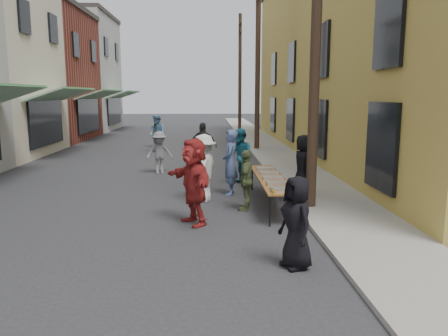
{
  "coord_description": "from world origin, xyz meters",
  "views": [
    {
      "loc": [
        1.68,
        -7.65,
        2.87
      ],
      "look_at": [
        2.06,
        1.7,
        1.3
      ],
      "focal_mm": 35.0,
      "sensor_mm": 36.0,
      "label": 1
    }
  ],
  "objects": [
    {
      "name": "ground",
      "position": [
        0.0,
        0.0,
        0.0
      ],
      "size": [
        120.0,
        120.0,
        0.0
      ],
      "primitive_type": "plane",
      "color": "#28282B",
      "rests_on": "ground"
    },
    {
      "name": "sidewalk",
      "position": [
        5.0,
        15.0,
        0.05
      ],
      "size": [
        2.2,
        60.0,
        0.1
      ],
      "primitive_type": "cube",
      "color": "gray",
      "rests_on": "ground"
    },
    {
      "name": "building_ochre",
      "position": [
        11.1,
        14.0,
        5.0
      ],
      "size": [
        10.0,
        28.0,
        10.0
      ],
      "primitive_type": "cube",
      "color": "gold",
      "rests_on": "ground"
    },
    {
      "name": "utility_pole_near",
      "position": [
        4.3,
        3.0,
        4.5
      ],
      "size": [
        0.26,
        0.26,
        9.0
      ],
      "primitive_type": "cylinder",
      "color": "#2D2116",
      "rests_on": "ground"
    },
    {
      "name": "utility_pole_mid",
      "position": [
        4.3,
        15.0,
        4.5
      ],
      "size": [
        0.26,
        0.26,
        9.0
      ],
      "primitive_type": "cylinder",
      "color": "#2D2116",
      "rests_on": "ground"
    },
    {
      "name": "utility_pole_far",
      "position": [
        4.3,
        27.0,
        4.5
      ],
      "size": [
        0.26,
        0.26,
        9.0
      ],
      "primitive_type": "cylinder",
      "color": "#2D2116",
      "rests_on": "ground"
    },
    {
      "name": "serving_table",
      "position": [
        3.35,
        3.46,
        0.71
      ],
      "size": [
        0.7,
        4.0,
        0.75
      ],
      "color": "brown",
      "rests_on": "ground"
    },
    {
      "name": "catering_tray_sausage",
      "position": [
        3.35,
        1.81,
        0.79
      ],
      "size": [
        0.5,
        0.33,
        0.08
      ],
      "primitive_type": "cube",
      "color": "maroon",
      "rests_on": "serving_table"
    },
    {
      "name": "catering_tray_foil_b",
      "position": [
        3.35,
        2.46,
        0.79
      ],
      "size": [
        0.5,
        0.33,
        0.08
      ],
      "primitive_type": "cube",
      "color": "#B2B2B7",
      "rests_on": "serving_table"
    },
    {
      "name": "catering_tray_buns",
      "position": [
        3.35,
        3.16,
        0.79
      ],
      "size": [
        0.5,
        0.33,
        0.08
      ],
      "primitive_type": "cube",
      "color": "tan",
      "rests_on": "serving_table"
    },
    {
      "name": "catering_tray_foil_d",
      "position": [
        3.35,
        3.86,
        0.79
      ],
      "size": [
        0.5,
        0.33,
        0.08
      ],
      "primitive_type": "cube",
      "color": "#B2B2B7",
      "rests_on": "serving_table"
    },
    {
      "name": "catering_tray_buns_end",
      "position": [
        3.35,
        4.56,
        0.79
      ],
      "size": [
        0.5,
        0.33,
        0.08
      ],
      "primitive_type": "cube",
      "color": "tan",
      "rests_on": "serving_table"
    },
    {
      "name": "condiment_jar_a",
      "position": [
        3.13,
        1.51,
        0.79
      ],
      "size": [
        0.07,
        0.07,
        0.08
      ],
      "primitive_type": "cylinder",
      "color": "#A57F26",
      "rests_on": "serving_table"
    },
    {
      "name": "condiment_jar_b",
      "position": [
        3.13,
        1.61,
        0.79
      ],
      "size": [
        0.07,
        0.07,
        0.08
      ],
      "primitive_type": "cylinder",
      "color": "#A57F26",
      "rests_on": "serving_table"
    },
    {
      "name": "condiment_jar_c",
      "position": [
        3.13,
        1.71,
        0.79
      ],
      "size": [
        0.07,
        0.07,
        0.08
      ],
      "primitive_type": "cylinder",
      "color": "#A57F26",
      "rests_on": "serving_table"
    },
    {
      "name": "cup_stack",
      "position": [
        3.55,
        1.56,
        0.81
      ],
      "size": [
        0.08,
        0.08,
        0.12
      ],
      "primitive_type": "cylinder",
      "color": "tan",
      "rests_on": "serving_table"
    },
    {
      "name": "guest_front_a",
      "position": [
        3.16,
        -0.72,
        0.78
      ],
      "size": [
        0.74,
        0.89,
        1.57
      ],
      "primitive_type": "imported",
      "rotation": [
        0.0,
        0.0,
        -1.21
      ],
      "color": "black",
      "rests_on": "ground"
    },
    {
      "name": "guest_front_b",
      "position": [
        2.35,
        4.78,
        0.95
      ],
      "size": [
        0.52,
        0.73,
        1.9
      ],
      "primitive_type": "imported",
      "rotation": [
        0.0,
        0.0,
        -1.66
      ],
      "color": "#50659B",
      "rests_on": "ground"
    },
    {
      "name": "guest_front_c",
      "position": [
        2.75,
        6.17,
        0.91
      ],
      "size": [
        0.94,
        1.06,
        1.82
      ],
      "primitive_type": "imported",
      "rotation": [
        0.0,
        0.0,
        -1.24
      ],
      "color": "#206D87",
      "rests_on": "ground"
    },
    {
      "name": "guest_front_d",
      "position": [
        1.6,
        3.96,
        0.92
      ],
      "size": [
        1.04,
        1.35,
        1.84
      ],
      "primitive_type": "imported",
      "rotation": [
        0.0,
        0.0,
        -1.91
      ],
      "color": "silver",
      "rests_on": "ground"
    },
    {
      "name": "guest_front_e",
      "position": [
        2.66,
        3.03,
        0.76
      ],
      "size": [
        0.56,
        0.95,
        1.53
      ],
      "primitive_type": "imported",
      "rotation": [
        0.0,
        0.0,
        -1.8
      ],
      "color": "#505E36",
      "rests_on": "ground"
    },
    {
      "name": "guest_queue_back",
      "position": [
        1.39,
        1.88,
        0.97
      ],
      "size": [
        1.33,
        1.87,
        1.95
      ],
      "primitive_type": "imported",
      "rotation": [
        0.0,
        0.0,
        -1.1
      ],
      "color": "maroon",
      "rests_on": "ground"
    },
    {
      "name": "server",
      "position": [
        4.35,
        4.21,
        0.94
      ],
      "size": [
        0.71,
        0.92,
        1.69
      ],
      "primitive_type": "imported",
      "rotation": [
        0.0,
        0.0,
        1.79
      ],
      "color": "black",
      "rests_on": "sidewalk"
    },
    {
      "name": "passerby_left",
      "position": [
        -0.06,
        8.36,
        0.78
      ],
      "size": [
        1.13,
        0.85,
        1.55
      ],
      "primitive_type": "imported",
      "rotation": [
        0.0,
        0.0,
        0.31
      ],
      "color": "slate",
      "rests_on": "ground"
    },
    {
      "name": "passerby_mid",
      "position": [
        1.54,
        9.18,
        0.91
      ],
      "size": [
        1.12,
        0.6,
        1.82
      ],
      "primitive_type": "imported",
      "rotation": [
        0.0,
        0.0,
        2.99
      ],
      "color": "black",
      "rests_on": "ground"
    },
    {
      "name": "passerby_right",
      "position": [
        -1.13,
        16.6,
        0.88
      ],
      "size": [
        0.72,
        0.77,
        1.77
      ],
      "primitive_type": "imported",
      "rotation": [
        0.0,
        0.0,
        4.08
      ],
      "color": "olive",
      "rests_on": "ground"
    },
    {
      "name": "passerby_far",
      "position": [
        -0.82,
        14.39,
        0.95
      ],
      "size": [
        1.12,
        1.17,
        1.89
      ],
      "primitive_type": "imported",
      "rotation": [
        0.0,
        0.0,
        5.35
      ],
      "color": "#5782A8",
      "rests_on": "ground"
    }
  ]
}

